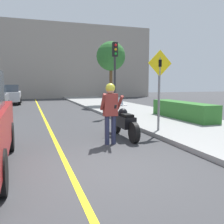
# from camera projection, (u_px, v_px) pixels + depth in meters

# --- Properties ---
(ground_plane) EXTENTS (80.00, 80.00, 0.00)m
(ground_plane) POSITION_uv_depth(u_px,v_px,m) (100.00, 171.00, 5.16)
(ground_plane) COLOR #38383A
(sidewalk_curb) EXTENTS (4.40, 44.00, 0.14)m
(sidewalk_curb) POSITION_uv_depth(u_px,v_px,m) (184.00, 125.00, 10.44)
(sidewalk_curb) COLOR gray
(sidewalk_curb) RESTS_ON ground
(road_center_line) EXTENTS (0.12, 36.00, 0.01)m
(road_center_line) POSITION_uv_depth(u_px,v_px,m) (48.00, 126.00, 10.61)
(road_center_line) COLOR yellow
(road_center_line) RESTS_ON ground
(building_backdrop) EXTENTS (28.00, 1.20, 8.93)m
(building_backdrop) POSITION_uv_depth(u_px,v_px,m) (39.00, 60.00, 29.12)
(building_backdrop) COLOR gray
(building_backdrop) RESTS_ON ground
(motorcycle) EXTENTS (0.62, 2.24, 1.30)m
(motorcycle) POSITION_uv_depth(u_px,v_px,m) (124.00, 122.00, 8.24)
(motorcycle) COLOR black
(motorcycle) RESTS_ON ground
(person_biker) EXTENTS (0.59, 0.49, 1.80)m
(person_biker) POSITION_uv_depth(u_px,v_px,m) (110.00, 107.00, 7.25)
(person_biker) COLOR #282D4C
(person_biker) RESTS_ON ground
(crossing_sign) EXTENTS (0.91, 0.08, 2.79)m
(crossing_sign) POSITION_uv_depth(u_px,v_px,m) (159.00, 83.00, 8.66)
(crossing_sign) COLOR slate
(crossing_sign) RESTS_ON sidewalk_curb
(traffic_light) EXTENTS (0.26, 0.30, 3.82)m
(traffic_light) POSITION_uv_depth(u_px,v_px,m) (115.00, 65.00, 13.33)
(traffic_light) COLOR #2D2D30
(traffic_light) RESTS_ON sidewalk_curb
(hedge_row) EXTENTS (0.90, 4.16, 0.77)m
(hedge_row) POSITION_uv_depth(u_px,v_px,m) (183.00, 110.00, 11.86)
(hedge_row) COLOR #33702D
(hedge_row) RESTS_ON sidewalk_curb
(street_tree) EXTENTS (2.22, 2.22, 4.83)m
(street_tree) POSITION_uv_depth(u_px,v_px,m) (111.00, 57.00, 19.08)
(street_tree) COLOR brown
(street_tree) RESTS_ON sidewalk_curb
(parked_car_silver) EXTENTS (1.88, 4.20, 1.68)m
(parked_car_silver) POSITION_uv_depth(u_px,v_px,m) (9.00, 94.00, 21.55)
(parked_car_silver) COLOR black
(parked_car_silver) RESTS_ON ground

